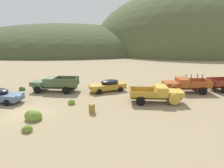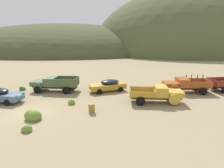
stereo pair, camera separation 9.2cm
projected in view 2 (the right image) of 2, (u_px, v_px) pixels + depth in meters
name	position (u px, v px, depth m)	size (l,w,h in m)	color
ground_plane	(28.00, 113.00, 17.38)	(300.00, 300.00, 0.00)	#998460
hill_far_right	(65.00, 51.00, 90.93)	(107.88, 71.64, 26.62)	#424C2D
hill_center	(174.00, 51.00, 90.36)	(80.78, 74.63, 55.51)	#4C5633
car_chalk_blue	(2.00, 95.00, 20.07)	(5.21, 2.70, 1.57)	slate
truck_weathered_green	(52.00, 84.00, 24.07)	(6.24, 2.77, 1.91)	#232B1B
car_mustard	(107.00, 85.00, 24.09)	(5.23, 3.23, 1.57)	#B28928
truck_faded_yellow	(159.00, 94.00, 19.96)	(5.92, 2.80, 1.89)	brown
truck_oxide_orange	(183.00, 85.00, 23.62)	(5.86, 2.65, 2.16)	#51220D
oil_drum_foreground	(92.00, 108.00, 17.41)	(0.64, 0.64, 0.89)	olive
bush_near_barrel	(26.00, 129.00, 13.99)	(0.85, 0.66, 0.68)	olive
bush_front_left	(71.00, 103.00, 19.61)	(0.76, 0.66, 0.71)	olive
bush_front_right	(33.00, 116.00, 15.97)	(1.51, 1.20, 1.16)	olive
bush_back_edge	(23.00, 89.00, 24.77)	(0.83, 0.63, 0.69)	#3D702D
bush_lone_scrub	(186.00, 86.00, 26.35)	(0.55, 0.70, 0.44)	olive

